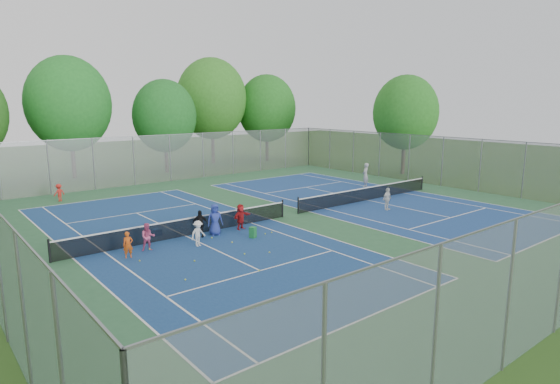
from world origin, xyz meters
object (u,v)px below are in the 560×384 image
(net_right, at_px, (368,194))
(ball_hopper, at_px, (253,233))
(instructor, at_px, (365,175))
(ball_crate, at_px, (157,232))
(net_left, at_px, (185,228))

(net_right, height_order, ball_hopper, net_right)
(net_right, relative_size, ball_hopper, 22.66)
(net_right, height_order, instructor, instructor)
(net_right, bearing_deg, instructor, 42.74)
(net_right, height_order, ball_crate, net_right)
(ball_crate, relative_size, ball_hopper, 0.70)
(net_right, bearing_deg, ball_hopper, -168.23)
(net_right, bearing_deg, net_left, 180.00)
(net_left, height_order, ball_crate, net_left)
(ball_hopper, relative_size, instructor, 0.30)
(net_left, xyz_separation_m, net_right, (14.00, 0.00, 0.00))
(instructor, bearing_deg, net_right, 21.08)
(ball_crate, bearing_deg, net_left, -44.87)
(net_left, xyz_separation_m, ball_crate, (-1.08, 1.07, -0.29))
(net_left, bearing_deg, ball_hopper, -43.72)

